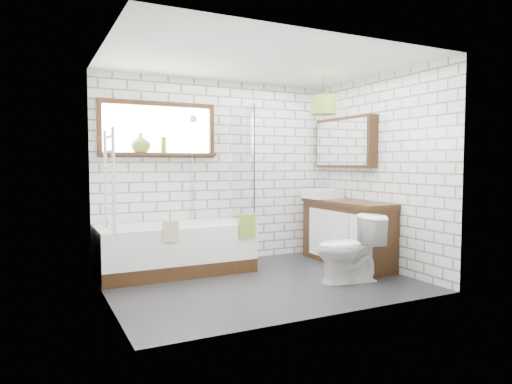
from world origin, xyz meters
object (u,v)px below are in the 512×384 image
vanity (347,233)px  toilet (349,248)px  basin (322,194)px  pendant (324,105)px  bathtub (175,248)px

vanity → toilet: 0.92m
basin → toilet: (-0.48, -1.25, -0.54)m
vanity → pendant: (-0.45, -0.08, 1.67)m
vanity → bathtub: bearing=165.6°
vanity → basin: 0.71m
bathtub → vanity: size_ratio=1.25×
bathtub → pendant: 2.59m
bathtub → basin: basin is taller
bathtub → toilet: (1.66, -1.31, 0.08)m
bathtub → vanity: bearing=-14.4°
vanity → basin: bearing=96.8°
pendant → toilet: bearing=-97.7°
vanity → pendant: size_ratio=4.72×
toilet → pendant: pendant is taller
vanity → toilet: bearing=-126.0°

